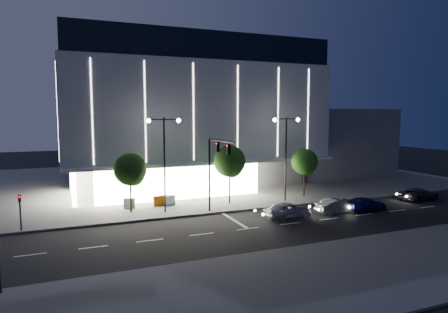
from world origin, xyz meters
TOP-DOWN VIEW (x-y plane):
  - ground at (0.00, 0.00)m, footprint 160.00×160.00m
  - sidewalk_museum at (5.00, 24.00)m, footprint 70.00×40.00m
  - sidewalk_near at (5.00, -12.00)m, footprint 70.00×10.00m
  - museum at (2.98, 22.31)m, footprint 30.00×25.80m
  - annex_building at (26.00, 24.00)m, footprint 16.00×20.00m
  - traffic_mast at (1.00, 3.34)m, footprint 0.33×5.89m
  - street_lamp_west at (-3.00, 6.00)m, footprint 3.16×0.36m
  - street_lamp_east at (10.00, 6.00)m, footprint 3.16×0.36m
  - ped_signal_far at (-15.00, 4.50)m, footprint 0.22×0.24m
  - tree_left at (-5.97, 7.02)m, footprint 3.02×3.02m
  - tree_mid at (4.03, 7.02)m, footprint 3.25×3.25m
  - tree_right at (13.03, 7.02)m, footprint 2.91×2.91m
  - car_lead at (6.69, 0.08)m, footprint 4.53×2.03m
  - car_second at (12.02, -0.09)m, footprint 4.24×1.61m
  - car_third at (15.18, -0.30)m, footprint 4.47×1.99m
  - car_fourth at (23.94, 1.30)m, footprint 4.94×2.66m
  - barrier_a at (-2.13, 8.87)m, footprint 1.11×0.28m
  - barrier_b at (-5.89, 8.70)m, footprint 1.13×0.54m
  - barrier_c at (-3.00, 8.65)m, footprint 1.12×0.34m
  - barrier_d at (-1.90, 8.48)m, footprint 1.12×0.41m

SIDE VIEW (x-z plane):
  - ground at x=0.00m, z-range 0.00..0.00m
  - sidewalk_museum at x=5.00m, z-range 0.00..0.15m
  - sidewalk_near at x=5.00m, z-range 0.00..0.15m
  - car_third at x=15.18m, z-range 0.00..1.28m
  - barrier_a at x=-2.13m, z-range 0.15..1.15m
  - barrier_b at x=-5.89m, z-range 0.15..1.15m
  - barrier_c at x=-3.00m, z-range 0.15..1.15m
  - barrier_d at x=-1.90m, z-range 0.15..1.15m
  - car_fourth at x=23.94m, z-range 0.00..1.32m
  - car_second at x=12.02m, z-range 0.00..1.38m
  - car_lead at x=6.69m, z-range 0.00..1.51m
  - ped_signal_far at x=-15.00m, z-range 0.39..3.39m
  - tree_right at x=13.03m, z-range 1.13..6.64m
  - tree_left at x=-5.97m, z-range 1.17..6.90m
  - tree_mid at x=4.03m, z-range 1.26..7.41m
  - annex_building at x=26.00m, z-range 0.00..10.00m
  - traffic_mast at x=1.00m, z-range 1.49..8.56m
  - street_lamp_west at x=-3.00m, z-range 1.46..10.46m
  - street_lamp_east at x=10.00m, z-range 1.46..10.46m
  - museum at x=2.98m, z-range 0.27..18.27m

